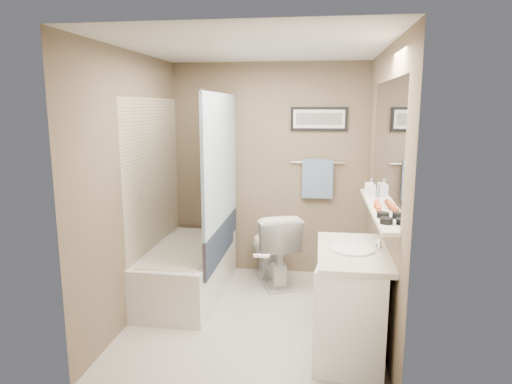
# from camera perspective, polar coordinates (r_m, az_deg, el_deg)

# --- Properties ---
(ground) EXTENTS (2.50, 2.50, 0.00)m
(ground) POSITION_cam_1_polar(r_m,az_deg,el_deg) (4.37, -0.28, -15.36)
(ground) COLOR beige
(ground) RESTS_ON ground
(ceiling) EXTENTS (2.20, 2.50, 0.04)m
(ceiling) POSITION_cam_1_polar(r_m,az_deg,el_deg) (3.95, -0.31, 17.39)
(ceiling) COLOR silver
(ceiling) RESTS_ON wall_back
(wall_back) EXTENTS (2.20, 0.04, 2.40)m
(wall_back) POSITION_cam_1_polar(r_m,az_deg,el_deg) (5.20, 1.63, 2.73)
(wall_back) COLOR brown
(wall_back) RESTS_ON ground
(wall_front) EXTENTS (2.20, 0.04, 2.40)m
(wall_front) POSITION_cam_1_polar(r_m,az_deg,el_deg) (2.81, -3.86, -4.18)
(wall_front) COLOR brown
(wall_front) RESTS_ON ground
(wall_left) EXTENTS (0.04, 2.50, 2.40)m
(wall_left) POSITION_cam_1_polar(r_m,az_deg,el_deg) (4.28, -14.77, 0.66)
(wall_left) COLOR brown
(wall_left) RESTS_ON ground
(wall_right) EXTENTS (0.04, 2.50, 2.40)m
(wall_right) POSITION_cam_1_polar(r_m,az_deg,el_deg) (3.99, 15.26, -0.08)
(wall_right) COLOR brown
(wall_right) RESTS_ON ground
(tile_surround) EXTENTS (0.02, 1.55, 2.00)m
(tile_surround) POSITION_cam_1_polar(r_m,az_deg,el_deg) (4.77, -12.51, -0.66)
(tile_surround) COLOR beige
(tile_surround) RESTS_ON wall_left
(curtain_rod) EXTENTS (0.02, 1.55, 0.02)m
(curtain_rod) POSITION_cam_1_polar(r_m,az_deg,el_deg) (4.49, -4.55, 12.33)
(curtain_rod) COLOR silver
(curtain_rod) RESTS_ON wall_left
(curtain_upper) EXTENTS (0.03, 1.45, 1.28)m
(curtain_upper) POSITION_cam_1_polar(r_m,az_deg,el_deg) (4.52, -4.43, 4.06)
(curtain_upper) COLOR silver
(curtain_upper) RESTS_ON curtain_rod
(curtain_lower) EXTENTS (0.03, 1.45, 0.36)m
(curtain_lower) POSITION_cam_1_polar(r_m,az_deg,el_deg) (4.68, -4.29, -5.95)
(curtain_lower) COLOR #222E40
(curtain_lower) RESTS_ON curtain_rod
(mirror) EXTENTS (0.02, 1.60, 1.00)m
(mirror) POSITION_cam_1_polar(r_m,az_deg,el_deg) (3.79, 16.01, 5.75)
(mirror) COLOR silver
(mirror) RESTS_ON wall_right
(shelf) EXTENTS (0.12, 1.60, 0.03)m
(shelf) POSITION_cam_1_polar(r_m,az_deg,el_deg) (3.85, 14.80, -1.94)
(shelf) COLOR silver
(shelf) RESTS_ON wall_right
(towel_bar) EXTENTS (0.60, 0.02, 0.02)m
(towel_bar) POSITION_cam_1_polar(r_m,az_deg,el_deg) (5.14, 7.74, 3.68)
(towel_bar) COLOR silver
(towel_bar) RESTS_ON wall_back
(towel) EXTENTS (0.34, 0.05, 0.44)m
(towel) POSITION_cam_1_polar(r_m,az_deg,el_deg) (5.14, 7.69, 1.66)
(towel) COLOR #88A8C5
(towel) RESTS_ON towel_bar
(art_frame) EXTENTS (0.62, 0.02, 0.26)m
(art_frame) POSITION_cam_1_polar(r_m,az_deg,el_deg) (5.12, 7.88, 9.04)
(art_frame) COLOR black
(art_frame) RESTS_ON wall_back
(art_mat) EXTENTS (0.56, 0.00, 0.20)m
(art_mat) POSITION_cam_1_polar(r_m,az_deg,el_deg) (5.11, 7.88, 9.03)
(art_mat) COLOR white
(art_mat) RESTS_ON art_frame
(art_image) EXTENTS (0.50, 0.00, 0.13)m
(art_image) POSITION_cam_1_polar(r_m,az_deg,el_deg) (5.10, 7.88, 9.03)
(art_image) COLOR #595959
(art_image) RESTS_ON art_mat
(door) EXTENTS (0.80, 0.02, 2.00)m
(door) POSITION_cam_1_polar(r_m,az_deg,el_deg) (2.80, 7.36, -8.58)
(door) COLOR silver
(door) RESTS_ON wall_front
(door_handle) EXTENTS (0.10, 0.02, 0.02)m
(door_handle) POSITION_cam_1_polar(r_m,az_deg,el_deg) (2.87, 0.70, -8.01)
(door_handle) COLOR silver
(door_handle) RESTS_ON door
(bathtub) EXTENTS (0.74, 1.52, 0.50)m
(bathtub) POSITION_cam_1_polar(r_m,az_deg,el_deg) (4.81, -8.55, -9.75)
(bathtub) COLOR silver
(bathtub) RESTS_ON ground
(tub_rim) EXTENTS (0.56, 1.36, 0.02)m
(tub_rim) POSITION_cam_1_polar(r_m,az_deg,el_deg) (4.73, -8.64, -6.91)
(tub_rim) COLOR beige
(tub_rim) RESTS_ON bathtub
(toilet) EXTENTS (0.71, 0.90, 0.81)m
(toilet) POSITION_cam_1_polar(r_m,az_deg,el_deg) (5.02, 2.07, -6.90)
(toilet) COLOR white
(toilet) RESTS_ON ground
(vanity) EXTENTS (0.61, 0.96, 0.80)m
(vanity) POSITION_cam_1_polar(r_m,az_deg,el_deg) (3.73, 12.00, -13.56)
(vanity) COLOR white
(vanity) RESTS_ON ground
(countertop) EXTENTS (0.54, 0.96, 0.04)m
(countertop) POSITION_cam_1_polar(r_m,az_deg,el_deg) (3.58, 12.10, -7.42)
(countertop) COLOR beige
(countertop) RESTS_ON vanity
(sink_basin) EXTENTS (0.34, 0.34, 0.01)m
(sink_basin) POSITION_cam_1_polar(r_m,az_deg,el_deg) (3.57, 11.96, -6.99)
(sink_basin) COLOR silver
(sink_basin) RESTS_ON countertop
(faucet_spout) EXTENTS (0.02, 0.02, 0.10)m
(faucet_spout) POSITION_cam_1_polar(r_m,az_deg,el_deg) (3.58, 15.20, -6.39)
(faucet_spout) COLOR white
(faucet_spout) RESTS_ON countertop
(faucet_knob) EXTENTS (0.05, 0.05, 0.05)m
(faucet_knob) POSITION_cam_1_polar(r_m,az_deg,el_deg) (3.68, 14.99, -6.24)
(faucet_knob) COLOR silver
(faucet_knob) RESTS_ON countertop
(candle_bowl_near) EXTENTS (0.09, 0.09, 0.04)m
(candle_bowl_near) POSITION_cam_1_polar(r_m,az_deg,el_deg) (3.30, 15.98, -3.49)
(candle_bowl_near) COLOR black
(candle_bowl_near) RESTS_ON shelf
(candle_bowl_far) EXTENTS (0.09, 0.09, 0.04)m
(candle_bowl_far) POSITION_cam_1_polar(r_m,az_deg,el_deg) (3.47, 15.59, -2.78)
(candle_bowl_far) COLOR black
(candle_bowl_far) RESTS_ON shelf
(hair_brush_front) EXTENTS (0.07, 0.22, 0.04)m
(hair_brush_front) POSITION_cam_1_polar(r_m,az_deg,el_deg) (3.72, 15.07, -1.84)
(hair_brush_front) COLOR #D1511D
(hair_brush_front) RESTS_ON shelf
(hair_brush_back) EXTENTS (0.07, 0.22, 0.04)m
(hair_brush_back) POSITION_cam_1_polar(r_m,az_deg,el_deg) (3.85, 14.83, -1.40)
(hair_brush_back) COLOR #C5461B
(hair_brush_back) RESTS_ON shelf
(pink_comb) EXTENTS (0.05, 0.16, 0.01)m
(pink_comb) POSITION_cam_1_polar(r_m,az_deg,el_deg) (3.98, 14.60, -1.27)
(pink_comb) COLOR pink
(pink_comb) RESTS_ON shelf
(glass_jar) EXTENTS (0.08, 0.08, 0.10)m
(glass_jar) POSITION_cam_1_polar(r_m,az_deg,el_deg) (4.41, 13.96, 0.52)
(glass_jar) COLOR white
(glass_jar) RESTS_ON shelf
(soap_bottle) EXTENTS (0.07, 0.08, 0.16)m
(soap_bottle) POSITION_cam_1_polar(r_m,az_deg,el_deg) (4.25, 14.20, 0.55)
(soap_bottle) COLOR #999999
(soap_bottle) RESTS_ON shelf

